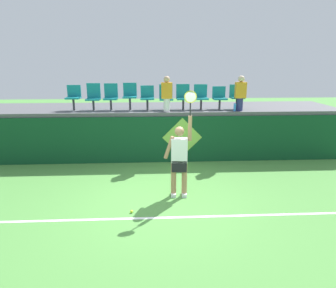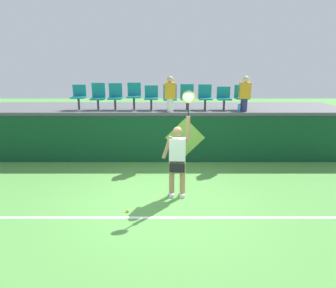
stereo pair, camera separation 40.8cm
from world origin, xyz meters
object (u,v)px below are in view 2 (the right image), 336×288
water_bottle (239,108)px  stadium_chair_1 (99,96)px  stadium_chair_6 (187,96)px  stadium_chair_0 (79,95)px  stadium_chair_4 (152,96)px  spectator_0 (245,93)px  tennis_player (178,158)px  stadium_chair_8 (224,97)px  stadium_chair_2 (116,95)px  stadium_chair_9 (242,96)px  tennis_ball (128,210)px  stadium_chair_5 (170,96)px  stadium_chair_3 (134,94)px  spectator_1 (170,93)px  stadium_chair_7 (205,96)px

water_bottle → stadium_chair_1: 4.60m
stadium_chair_1 → stadium_chair_6: 2.94m
stadium_chair_0 → stadium_chair_6: (3.58, 0.01, -0.02)m
water_bottle → stadium_chair_4: (-2.80, 0.50, 0.31)m
stadium_chair_1 → spectator_0: 4.76m
tennis_player → stadium_chair_8: bearing=63.5°
water_bottle → stadium_chair_2: size_ratio=0.29×
stadium_chair_9 → stadium_chair_6: bearing=179.8°
stadium_chair_0 → stadium_chair_4: stadium_chair_0 is taller
tennis_ball → stadium_chair_5: bearing=77.0°
stadium_chair_3 → stadium_chair_9: (3.55, -0.00, -0.04)m
stadium_chair_2 → stadium_chair_6: size_ratio=1.04×
stadium_chair_3 → spectator_1: bearing=-21.2°
tennis_player → stadium_chair_8: (1.62, 3.26, 1.06)m
stadium_chair_1 → stadium_chair_8: bearing=-0.2°
stadium_chair_0 → stadium_chair_8: size_ratio=1.09×
stadium_chair_9 → stadium_chair_4: bearing=-180.0°
stadium_chair_6 → stadium_chair_8: size_ratio=1.11×
spectator_0 → water_bottle: bearing=-154.8°
stadium_chair_6 → stadium_chair_1: bearing=179.9°
stadium_chair_3 → stadium_chair_6: 1.75m
spectator_1 → stadium_chair_8: bearing=14.3°
stadium_chair_5 → spectator_0: spectator_0 is taller
stadium_chair_2 → spectator_0: size_ratio=0.76×
tennis_player → spectator_1: spectator_1 is taller
stadium_chair_8 → stadium_chair_6: bearing=179.6°
tennis_ball → stadium_chair_3: size_ratio=0.08×
tennis_ball → water_bottle: bearing=48.8°
stadium_chair_2 → stadium_chair_5: (1.81, -0.00, -0.03)m
stadium_chair_9 → spectator_1: (-2.37, -0.46, 0.13)m
water_bottle → stadium_chair_7: (-1.02, 0.51, 0.32)m
stadium_chair_6 → stadium_chair_8: stadium_chair_6 is taller
stadium_chair_6 → stadium_chair_3: bearing=-179.9°
tennis_ball → spectator_1: spectator_1 is taller
stadium_chair_4 → spectator_0: size_ratio=0.70×
stadium_chair_0 → stadium_chair_2: size_ratio=0.94×
stadium_chair_3 → stadium_chair_6: stadium_chair_3 is taller
water_bottle → stadium_chair_8: 0.70m
stadium_chair_5 → stadium_chair_9: (2.37, -0.01, 0.02)m
water_bottle → stadium_chair_4: 2.86m
stadium_chair_0 → spectator_0: spectator_0 is taller
stadium_chair_0 → tennis_ball: bearing=-63.1°
water_bottle → stadium_chair_6: 1.73m
stadium_chair_3 → stadium_chair_5: bearing=0.2°
stadium_chair_3 → spectator_0: size_ratio=0.78×
stadium_chair_4 → spectator_0: (2.98, -0.42, 0.15)m
stadium_chair_6 → spectator_1: (-0.57, -0.46, 0.13)m
stadium_chair_9 → spectator_0: (-0.00, -0.42, 0.14)m
stadium_chair_4 → spectator_0: bearing=-8.0°
tennis_player → stadium_chair_4: 3.52m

